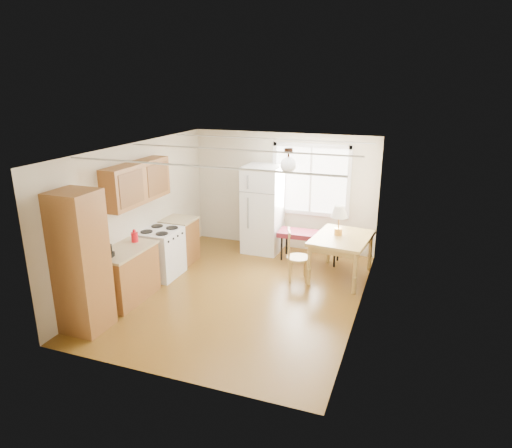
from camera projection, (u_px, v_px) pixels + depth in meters
The scene contains 11 objects.
room_shell at pixel (240, 225), 7.54m from camera, with size 4.60×5.60×2.62m.
kitchen_run at pixel (131, 248), 7.66m from camera, with size 0.65×3.40×2.20m.
window_unit at pixel (311, 180), 9.47m from camera, with size 1.64×0.05×1.51m.
pendant_light at pixel (288, 164), 7.38m from camera, with size 0.26×0.26×0.40m.
refrigerator at pixel (263, 209), 9.65m from camera, with size 0.77×0.79×1.85m.
bench at pixel (310, 236), 9.20m from camera, with size 1.31×0.51×0.60m.
dining_table at pixel (342, 242), 8.36m from camera, with size 1.10×1.38×0.81m.
chair at pixel (293, 252), 8.28m from camera, with size 0.47×0.46×0.96m.
table_lamp at pixel (339, 214), 8.30m from camera, with size 0.32×0.32×0.55m.
coffee_maker at pixel (105, 250), 7.02m from camera, with size 0.21×0.25×0.35m.
kettle at pixel (135, 237), 7.75m from camera, with size 0.12×0.12×0.23m.
Camera 1 is at (2.72, -6.66, 3.54)m, focal length 32.00 mm.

